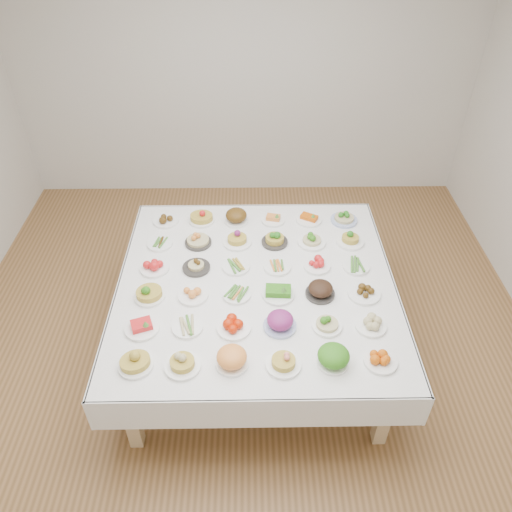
{
  "coord_description": "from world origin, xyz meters",
  "views": [
    {
      "loc": [
        0.05,
        -2.82,
        3.29
      ],
      "look_at": [
        0.09,
        0.1,
        0.88
      ],
      "focal_mm": 35.0,
      "sensor_mm": 36.0,
      "label": 1
    }
  ],
  "objects_px": {
    "display_table": "(256,289)",
    "dish_0": "(135,359)",
    "dish_35": "(345,215)",
    "dish_18": "(154,265)"
  },
  "relations": [
    {
      "from": "display_table",
      "to": "dish_0",
      "type": "distance_m",
      "value": 1.1
    },
    {
      "from": "display_table",
      "to": "dish_35",
      "type": "relative_size",
      "value": 9.2
    },
    {
      "from": "dish_0",
      "to": "dish_35",
      "type": "distance_m",
      "value": 2.19
    },
    {
      "from": "dish_0",
      "to": "display_table",
      "type": "bearing_deg",
      "value": 45.15
    },
    {
      "from": "display_table",
      "to": "dish_18",
      "type": "bearing_deg",
      "value": 168.76
    },
    {
      "from": "dish_18",
      "to": "dish_35",
      "type": "relative_size",
      "value": 0.97
    },
    {
      "from": "dish_0",
      "to": "dish_35",
      "type": "height_order",
      "value": "dish_0"
    },
    {
      "from": "dish_18",
      "to": "dish_0",
      "type": "bearing_deg",
      "value": -89.15
    },
    {
      "from": "dish_18",
      "to": "dish_35",
      "type": "xyz_separation_m",
      "value": [
        1.56,
        0.62,
        0.02
      ]
    },
    {
      "from": "display_table",
      "to": "dish_0",
      "type": "bearing_deg",
      "value": -134.85
    }
  ]
}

